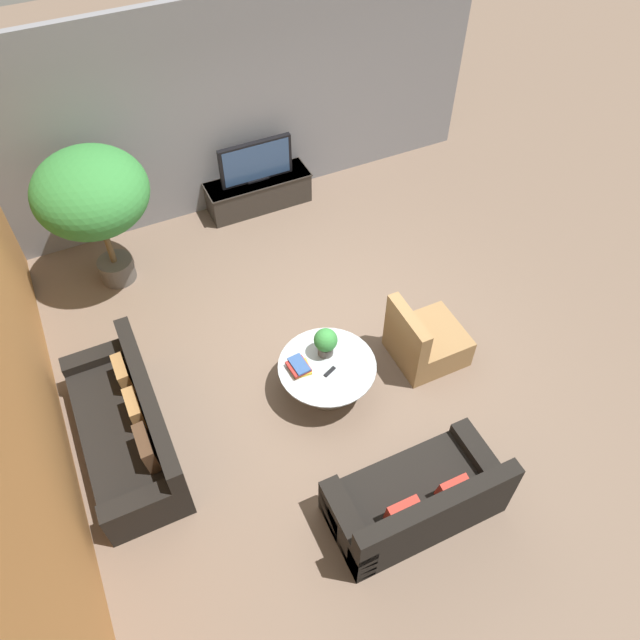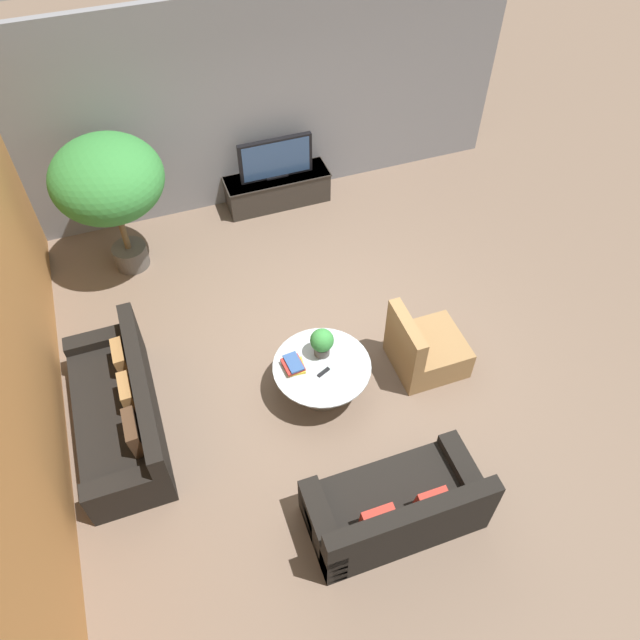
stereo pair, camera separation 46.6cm
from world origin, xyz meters
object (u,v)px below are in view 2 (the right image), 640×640
at_px(couch_near_entry, 396,508).
at_px(couch_by_wall, 122,413).
at_px(television, 276,158).
at_px(potted_palm_tall, 108,182).
at_px(armchair_wicker, 424,349).
at_px(coffee_table, 322,373).
at_px(potted_plant_tabletop, 322,342).
at_px(media_console, 277,189).

bearing_deg(couch_near_entry, couch_by_wall, -40.10).
distance_m(television, potted_palm_tall, 2.44).
relative_size(armchair_wicker, potted_palm_tall, 0.45).
distance_m(couch_near_entry, armchair_wicker, 2.02).
bearing_deg(coffee_table, potted_palm_tall, 121.68).
distance_m(couch_near_entry, potted_plant_tabletop, 1.93).
xyz_separation_m(television, potted_palm_tall, (-2.28, -0.62, 0.60)).
height_order(media_console, couch_by_wall, couch_by_wall).
distance_m(television, coffee_table, 3.54).
xyz_separation_m(coffee_table, armchair_wicker, (1.26, -0.05, -0.05)).
distance_m(media_console, armchair_wicker, 3.59).
distance_m(media_console, television, 0.53).
relative_size(armchair_wicker, potted_plant_tabletop, 2.36).
bearing_deg(couch_near_entry, potted_plant_tabletop, -87.45).
height_order(coffee_table, couch_near_entry, couch_near_entry).
relative_size(television, armchair_wicker, 1.25).
bearing_deg(couch_by_wall, armchair_wicker, 85.12).
bearing_deg(television, couch_near_entry, -94.28).
bearing_deg(couch_near_entry, media_console, -94.28).
bearing_deg(television, potted_palm_tall, -164.71).
distance_m(television, armchair_wicker, 3.62).
height_order(potted_palm_tall, potted_plant_tabletop, potted_palm_tall).
distance_m(media_console, coffee_table, 3.51).
xyz_separation_m(media_console, armchair_wicker, (0.73, -3.51, 0.02)).
relative_size(media_console, coffee_table, 1.41).
bearing_deg(armchair_wicker, potted_plant_tabletop, 79.85).
relative_size(coffee_table, armchair_wicker, 1.28).
relative_size(couch_near_entry, potted_plant_tabletop, 4.64).
height_order(media_console, armchair_wicker, armchair_wicker).
relative_size(media_console, potted_palm_tall, 0.81).
relative_size(couch_by_wall, potted_palm_tall, 1.09).
height_order(media_console, couch_near_entry, couch_near_entry).
xyz_separation_m(television, armchair_wicker, (0.73, -3.51, -0.51)).
height_order(couch_near_entry, armchair_wicker, armchair_wicker).
bearing_deg(couch_near_entry, potted_palm_tall, -67.46).
height_order(couch_near_entry, potted_plant_tabletop, couch_near_entry).
xyz_separation_m(potted_palm_tall, potted_plant_tabletop, (1.81, -2.67, -0.73)).
bearing_deg(potted_palm_tall, couch_near_entry, -67.46).
height_order(couch_by_wall, potted_palm_tall, potted_palm_tall).
xyz_separation_m(media_console, television, (-0.00, -0.00, 0.53)).
height_order(media_console, potted_palm_tall, potted_palm_tall).
relative_size(couch_near_entry, armchair_wicker, 1.96).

